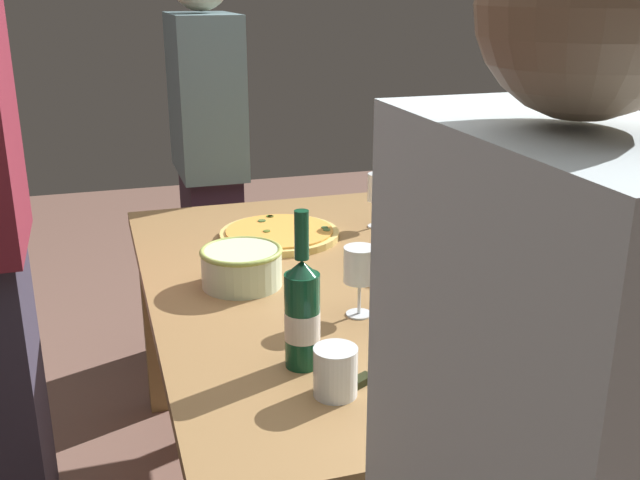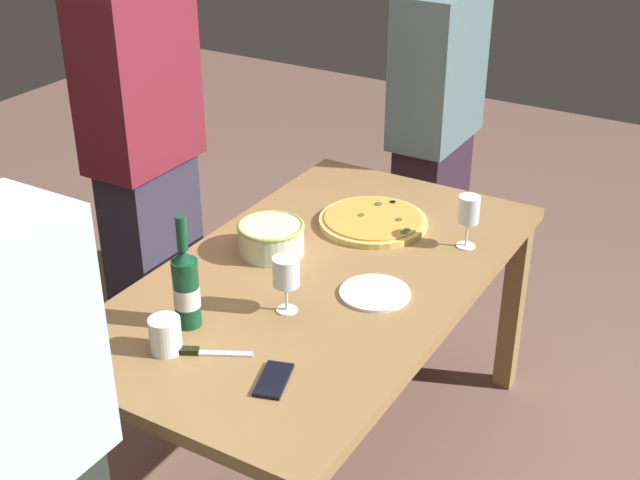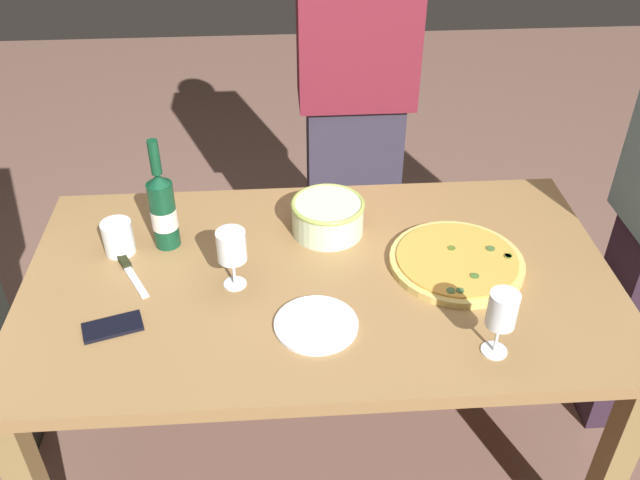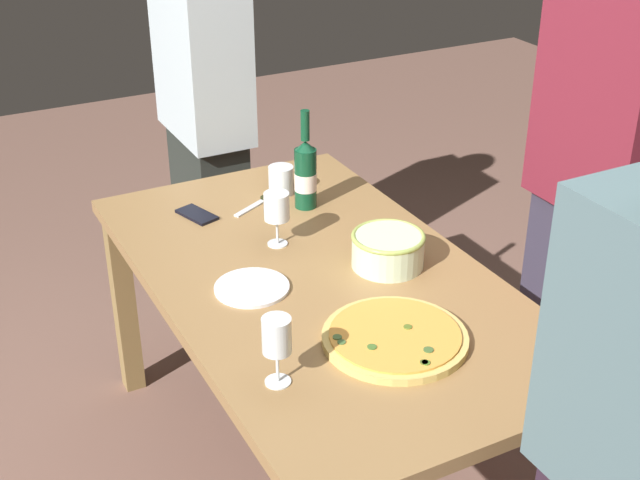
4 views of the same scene
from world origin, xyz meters
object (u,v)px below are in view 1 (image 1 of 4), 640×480
Objects in this scene: cup_amber at (335,371)px; pizza_knife at (372,376)px; cell_phone at (475,361)px; pizza at (280,234)px; person_guest_left at (209,167)px; dining_table at (320,313)px; side_plate at (394,274)px; serving_bowl at (242,265)px; wine_bottle at (302,312)px; wine_glass_near_pizza at (360,268)px; wine_glass_by_bottle at (378,189)px.

pizza_knife is (0.04, -0.09, -0.04)m from cup_amber.
pizza_knife is (0.00, 0.23, 0.00)m from cell_phone.
pizza is 0.23× the size of person_guest_left.
side_plate reaches higher than dining_table.
pizza_knife is at bearing 177.55° from pizza.
pizza_knife is at bearing 174.20° from dining_table.
pizza_knife is at bearing -3.73° from person_guest_left.
dining_table is at bearing 83.38° from side_plate.
pizza is 2.57× the size of cell_phone.
cup_amber is 0.64m from side_plate.
serving_bowl is 0.68m from cell_phone.
pizza is 0.74m from person_guest_left.
wine_bottle reaches higher than wine_glass_near_pizza.
wine_bottle is at bearing 169.09° from pizza.
person_guest_left is at bearing 15.60° from side_plate.
wine_bottle reaches higher than serving_bowl.
dining_table is 4.32× the size of pizza.
wine_glass_by_bottle reaches higher than dining_table.
serving_bowl reaches higher than pizza_knife.
wine_bottle is 0.19m from pizza_knife.
wine_bottle is at bearing -175.98° from serving_bowl.
wine_bottle is at bearing -33.29° from cell_phone.
serving_bowl is at bearing 5.82° from cup_amber.
pizza_knife is (-0.52, 0.05, 0.10)m from dining_table.
pizza is 0.94m from cup_amber.
side_plate is 1.46× the size of cell_phone.
side_plate is (0.53, -0.34, -0.04)m from cup_amber.
serving_bowl is 0.13× the size of person_guest_left.
cell_phone is (-0.52, -0.18, 0.10)m from dining_table.
dining_table is 9.39× the size of wine_glass_near_pizza.
wine_glass_by_bottle is 1.06m from cup_amber.
side_plate is (0.40, -0.37, -0.12)m from wine_bottle.
serving_bowl is 0.64× the size of wine_bottle.
dining_table is 0.51m from wine_bottle.
cell_phone is 0.75× the size of pizza_knife.
serving_bowl reaches higher than dining_table.
wine_glass_near_pizza is at bearing -44.78° from wine_bottle.
cell_phone is at bearing -146.03° from serving_bowl.
person_guest_left is (1.34, 0.14, -0.05)m from wine_glass_near_pizza.
serving_bowl is 0.36m from wine_glass_near_pizza.
cup_amber reaches higher than side_plate.
dining_table is at bearing -88.89° from cell_phone.
wine_glass_near_pizza is at bearing -139.30° from serving_bowl.
serving_bowl is 1.21× the size of wine_glass_by_bottle.
dining_table is 0.53m from pizza_knife.
cup_amber is (-0.59, -0.06, -0.01)m from serving_bowl.
pizza_knife is at bearing -18.35° from cell_phone.
cup_amber is at bearing -174.18° from serving_bowl.
wine_glass_by_bottle is at bearing -22.03° from pizza_knife.
dining_table is at bearing 141.10° from wine_glass_by_bottle.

